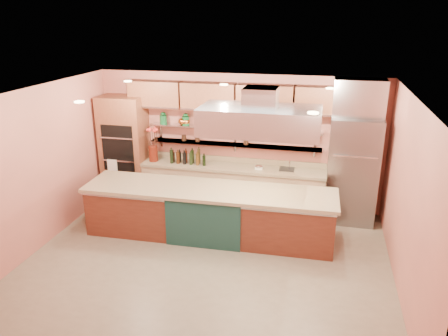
% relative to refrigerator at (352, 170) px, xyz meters
% --- Properties ---
extents(floor, '(6.00, 5.00, 0.02)m').
position_rel_refrigerator_xyz_m(floor, '(-2.35, -2.14, -1.06)').
color(floor, gray).
rests_on(floor, ground).
extents(ceiling, '(6.00, 5.00, 0.02)m').
position_rel_refrigerator_xyz_m(ceiling, '(-2.35, -2.14, 1.75)').
color(ceiling, black).
rests_on(ceiling, wall_back).
extents(wall_back, '(6.00, 0.04, 2.80)m').
position_rel_refrigerator_xyz_m(wall_back, '(-2.35, 0.36, 0.35)').
color(wall_back, '#C76F5E').
rests_on(wall_back, floor).
extents(wall_front, '(6.00, 0.04, 2.80)m').
position_rel_refrigerator_xyz_m(wall_front, '(-2.35, -4.64, 0.35)').
color(wall_front, '#C76F5E').
rests_on(wall_front, floor).
extents(wall_left, '(0.04, 5.00, 2.80)m').
position_rel_refrigerator_xyz_m(wall_left, '(-5.35, -2.14, 0.35)').
color(wall_left, '#C76F5E').
rests_on(wall_left, floor).
extents(wall_right, '(0.04, 5.00, 2.80)m').
position_rel_refrigerator_xyz_m(wall_right, '(0.65, -2.14, 0.35)').
color(wall_right, '#C76F5E').
rests_on(wall_right, floor).
extents(oven_stack, '(0.95, 0.64, 2.30)m').
position_rel_refrigerator_xyz_m(oven_stack, '(-4.80, 0.04, 0.10)').
color(oven_stack, brown).
rests_on(oven_stack, floor).
extents(refrigerator, '(0.95, 0.72, 2.10)m').
position_rel_refrigerator_xyz_m(refrigerator, '(0.00, 0.00, 0.00)').
color(refrigerator, gray).
rests_on(refrigerator, floor).
extents(back_counter, '(3.84, 0.64, 0.93)m').
position_rel_refrigerator_xyz_m(back_counter, '(-2.40, 0.06, -0.58)').
color(back_counter, tan).
rests_on(back_counter, floor).
extents(wall_shelf_lower, '(3.60, 0.26, 0.03)m').
position_rel_refrigerator_xyz_m(wall_shelf_lower, '(-2.40, 0.23, 0.30)').
color(wall_shelf_lower, silver).
rests_on(wall_shelf_lower, wall_back).
extents(wall_shelf_upper, '(3.60, 0.26, 0.03)m').
position_rel_refrigerator_xyz_m(wall_shelf_upper, '(-2.40, 0.23, 0.65)').
color(wall_shelf_upper, silver).
rests_on(wall_shelf_upper, wall_back).
extents(upper_cabinets, '(4.60, 0.36, 0.55)m').
position_rel_refrigerator_xyz_m(upper_cabinets, '(-2.35, 0.18, 1.30)').
color(upper_cabinets, brown).
rests_on(upper_cabinets, wall_back).
extents(range_hood, '(2.00, 1.00, 0.45)m').
position_rel_refrigerator_xyz_m(range_hood, '(-1.65, -1.29, 1.20)').
color(range_hood, silver).
rests_on(range_hood, ceiling).
extents(ceiling_downlights, '(4.00, 2.80, 0.02)m').
position_rel_refrigerator_xyz_m(ceiling_downlights, '(-2.35, -1.94, 1.72)').
color(ceiling_downlights, '#FFE5A5').
rests_on(ceiling_downlights, ceiling).
extents(island, '(4.51, 1.06, 0.94)m').
position_rel_refrigerator_xyz_m(island, '(-2.55, -1.29, -0.58)').
color(island, '#5F291B').
rests_on(island, floor).
extents(flower_vase, '(0.21, 0.21, 0.34)m').
position_rel_refrigerator_xyz_m(flower_vase, '(-4.13, 0.01, 0.05)').
color(flower_vase, '#601A0E').
rests_on(flower_vase, back_counter).
extents(oil_bottle_cluster, '(0.86, 0.56, 0.27)m').
position_rel_refrigerator_xyz_m(oil_bottle_cluster, '(-3.34, 0.01, 0.01)').
color(oil_bottle_cluster, black).
rests_on(oil_bottle_cluster, back_counter).
extents(kitchen_scale, '(0.16, 0.12, 0.09)m').
position_rel_refrigerator_xyz_m(kitchen_scale, '(-1.83, 0.01, -0.08)').
color(kitchen_scale, white).
rests_on(kitchen_scale, back_counter).
extents(bar_faucet, '(0.03, 0.03, 0.20)m').
position_rel_refrigerator_xyz_m(bar_faucet, '(-1.22, 0.11, -0.02)').
color(bar_faucet, silver).
rests_on(bar_faucet, back_counter).
extents(copper_kettle, '(0.24, 0.24, 0.15)m').
position_rel_refrigerator_xyz_m(copper_kettle, '(-3.52, 0.23, 0.74)').
color(copper_kettle, '#C2702C').
rests_on(copper_kettle, wall_shelf_upper).
extents(green_canister, '(0.17, 0.17, 0.16)m').
position_rel_refrigerator_xyz_m(green_canister, '(-2.85, 0.23, 0.75)').
color(green_canister, '#104F23').
rests_on(green_canister, wall_shelf_upper).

